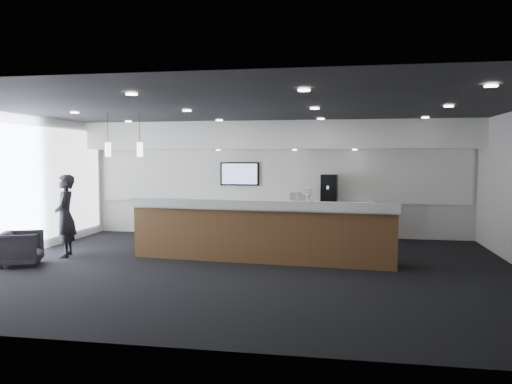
% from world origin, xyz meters
% --- Properties ---
extents(ground, '(10.00, 10.00, 0.00)m').
position_xyz_m(ground, '(0.00, 0.00, 0.00)').
color(ground, black).
rests_on(ground, ground).
extents(ceiling, '(10.00, 8.00, 0.02)m').
position_xyz_m(ceiling, '(0.00, 0.00, 3.00)').
color(ceiling, black).
rests_on(ceiling, back_wall).
extents(back_wall, '(10.00, 0.02, 3.00)m').
position_xyz_m(back_wall, '(0.00, 4.00, 1.50)').
color(back_wall, silver).
rests_on(back_wall, ground).
extents(left_wall, '(0.02, 8.00, 3.00)m').
position_xyz_m(left_wall, '(-5.00, 0.00, 1.50)').
color(left_wall, silver).
rests_on(left_wall, ground).
extents(soffit_bulkhead, '(10.00, 0.90, 0.70)m').
position_xyz_m(soffit_bulkhead, '(0.00, 3.55, 2.65)').
color(soffit_bulkhead, white).
rests_on(soffit_bulkhead, back_wall).
extents(alcove_panel, '(9.80, 0.06, 1.40)m').
position_xyz_m(alcove_panel, '(0.00, 3.97, 1.60)').
color(alcove_panel, white).
rests_on(alcove_panel, back_wall).
extents(window_blinds_wall, '(0.04, 7.36, 2.55)m').
position_xyz_m(window_blinds_wall, '(-4.96, 0.00, 1.50)').
color(window_blinds_wall, silver).
rests_on(window_blinds_wall, left_wall).
extents(back_credenza, '(5.06, 0.66, 0.95)m').
position_xyz_m(back_credenza, '(-0.00, 3.64, 0.48)').
color(back_credenza, gray).
rests_on(back_credenza, ground).
extents(wall_tv, '(1.05, 0.08, 0.62)m').
position_xyz_m(wall_tv, '(-1.00, 3.91, 1.65)').
color(wall_tv, black).
rests_on(wall_tv, back_wall).
extents(pendant_left, '(0.12, 0.12, 0.30)m').
position_xyz_m(pendant_left, '(-2.40, 0.80, 2.25)').
color(pendant_left, '#FCEDC5').
rests_on(pendant_left, ceiling).
extents(pendant_right, '(0.12, 0.12, 0.30)m').
position_xyz_m(pendant_right, '(-3.10, 0.80, 2.25)').
color(pendant_right, '#FCEDC5').
rests_on(pendant_right, ceiling).
extents(ceiling_can_lights, '(7.00, 5.00, 0.02)m').
position_xyz_m(ceiling_can_lights, '(0.00, 0.00, 2.97)').
color(ceiling_can_lights, white).
rests_on(ceiling_can_lights, ceiling).
extents(service_counter, '(5.45, 1.33, 1.49)m').
position_xyz_m(service_counter, '(0.10, 0.78, 0.57)').
color(service_counter, '#55361C').
rests_on(service_counter, ground).
extents(coffee_machine, '(0.43, 0.55, 0.71)m').
position_xyz_m(coffee_machine, '(1.38, 3.66, 1.30)').
color(coffee_machine, black).
rests_on(coffee_machine, back_credenza).
extents(info_sign_left, '(0.18, 0.08, 0.25)m').
position_xyz_m(info_sign_left, '(0.46, 3.54, 1.08)').
color(info_sign_left, silver).
rests_on(info_sign_left, back_credenza).
extents(info_sign_right, '(0.20, 0.06, 0.27)m').
position_xyz_m(info_sign_right, '(0.69, 3.52, 1.08)').
color(info_sign_right, silver).
rests_on(info_sign_right, back_credenza).
extents(armchair, '(0.95, 0.94, 0.67)m').
position_xyz_m(armchair, '(-4.40, -0.51, 0.33)').
color(armchair, black).
rests_on(armchair, ground).
extents(lounge_guest, '(0.62, 0.74, 1.73)m').
position_xyz_m(lounge_guest, '(-4.02, 0.44, 0.87)').
color(lounge_guest, black).
rests_on(lounge_guest, ground).
extents(cup_0, '(0.09, 0.09, 0.08)m').
position_xyz_m(cup_0, '(1.50, 3.57, 0.99)').
color(cup_0, white).
rests_on(cup_0, back_credenza).
extents(cup_1, '(0.13, 0.13, 0.08)m').
position_xyz_m(cup_1, '(1.36, 3.57, 0.99)').
color(cup_1, white).
rests_on(cup_1, back_credenza).
extents(cup_2, '(0.11, 0.11, 0.08)m').
position_xyz_m(cup_2, '(1.22, 3.57, 0.99)').
color(cup_2, white).
rests_on(cup_2, back_credenza).
extents(cup_3, '(0.12, 0.12, 0.08)m').
position_xyz_m(cup_3, '(1.08, 3.57, 0.99)').
color(cup_3, white).
rests_on(cup_3, back_credenza).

